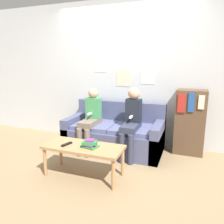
{
  "coord_description": "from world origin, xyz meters",
  "views": [
    {
      "loc": [
        1.22,
        -2.89,
        1.5
      ],
      "look_at": [
        0.0,
        0.38,
        0.7
      ],
      "focal_mm": 35.0,
      "sensor_mm": 36.0,
      "label": 1
    }
  ],
  "objects_px": {
    "person_right": "(132,119)",
    "bookshelf": "(190,122)",
    "person_left": "(90,117)",
    "tv_remote": "(67,144)",
    "couch": "(115,134)",
    "coffee_table": "(84,149)"
  },
  "relations": [
    {
      "from": "couch",
      "to": "bookshelf",
      "type": "relative_size",
      "value": 1.53
    },
    {
      "from": "person_left",
      "to": "tv_remote",
      "type": "relative_size",
      "value": 6.16
    },
    {
      "from": "coffee_table",
      "to": "bookshelf",
      "type": "relative_size",
      "value": 0.98
    },
    {
      "from": "coffee_table",
      "to": "bookshelf",
      "type": "xyz_separation_m",
      "value": [
        1.28,
        1.31,
        0.16
      ]
    },
    {
      "from": "person_right",
      "to": "bookshelf",
      "type": "bearing_deg",
      "value": 28.59
    },
    {
      "from": "coffee_table",
      "to": "person_right",
      "type": "height_order",
      "value": "person_right"
    },
    {
      "from": "bookshelf",
      "to": "person_left",
      "type": "bearing_deg",
      "value": -163.11
    },
    {
      "from": "person_left",
      "to": "bookshelf",
      "type": "relative_size",
      "value": 1.0
    },
    {
      "from": "person_right",
      "to": "bookshelf",
      "type": "distance_m",
      "value": 0.99
    },
    {
      "from": "person_right",
      "to": "bookshelf",
      "type": "height_order",
      "value": "person_right"
    },
    {
      "from": "couch",
      "to": "person_left",
      "type": "distance_m",
      "value": 0.53
    },
    {
      "from": "coffee_table",
      "to": "couch",
      "type": "bearing_deg",
      "value": 85.92
    },
    {
      "from": "person_left",
      "to": "couch",
      "type": "bearing_deg",
      "value": 27.41
    },
    {
      "from": "tv_remote",
      "to": "person_right",
      "type": "bearing_deg",
      "value": 69.73
    },
    {
      "from": "person_left",
      "to": "tv_remote",
      "type": "height_order",
      "value": "person_left"
    },
    {
      "from": "couch",
      "to": "tv_remote",
      "type": "height_order",
      "value": "couch"
    },
    {
      "from": "person_right",
      "to": "tv_remote",
      "type": "relative_size",
      "value": 6.38
    },
    {
      "from": "coffee_table",
      "to": "bookshelf",
      "type": "distance_m",
      "value": 1.84
    },
    {
      "from": "coffee_table",
      "to": "person_left",
      "type": "bearing_deg",
      "value": 109.7
    },
    {
      "from": "coffee_table",
      "to": "person_left",
      "type": "distance_m",
      "value": 0.9
    },
    {
      "from": "person_right",
      "to": "coffee_table",
      "type": "bearing_deg",
      "value": -116.7
    },
    {
      "from": "coffee_table",
      "to": "person_left",
      "type": "xyz_separation_m",
      "value": [
        -0.3,
        0.83,
        0.22
      ]
    }
  ]
}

